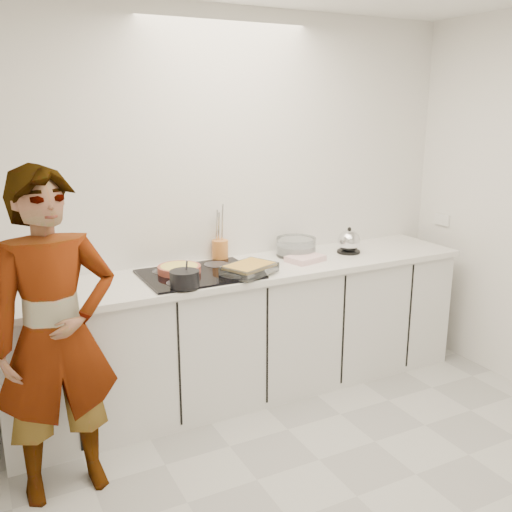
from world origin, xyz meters
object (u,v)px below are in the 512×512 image
utensil_crock (220,250)px  cook (56,337)px  hob (199,274)px  saucepan (185,279)px  mixing_bowl (296,247)px  baking_dish (249,268)px  kettle (349,242)px  tart_dish (179,269)px

utensil_crock → cook: cook is taller
hob → saucepan: saucepan is taller
hob → saucepan: bearing=-128.8°
saucepan → mixing_bowl: saucepan is taller
mixing_bowl → cook: size_ratio=0.20×
baking_dish → mixing_bowl: size_ratio=1.16×
utensil_crock → saucepan: bearing=-131.6°
saucepan → baking_dish: size_ratio=0.59×
kettle → cook: cook is taller
tart_dish → saucepan: saucepan is taller
kettle → cook: bearing=-166.2°
hob → baking_dish: baking_dish is taller
tart_dish → kettle: 1.30m
mixing_bowl → cook: cook is taller
baking_dish → kettle: size_ratio=2.03×
hob → mixing_bowl: bearing=10.0°
mixing_bowl → saucepan: bearing=-159.5°
saucepan → baking_dish: 0.47m
kettle → saucepan: bearing=-169.2°
hob → saucepan: size_ratio=3.11×
tart_dish → saucepan: 0.31m
kettle → tart_dish: bearing=178.5°
saucepan → cook: 0.83m
tart_dish → baking_dish: size_ratio=0.87×
tart_dish → hob: bearing=-32.4°
cook → mixing_bowl: bearing=16.5°
hob → baking_dish: (0.28, -0.16, 0.04)m
kettle → utensil_crock: bearing=165.0°
saucepan → utensil_crock: bearing=48.4°
baking_dish → hob: bearing=150.6°
baking_dish → utensil_crock: (-0.01, 0.44, 0.02)m
baking_dish → cook: (-1.24, -0.34, -0.11)m
tart_dish → cook: cook is taller
baking_dish → cook: cook is taller
tart_dish → baking_dish: (0.39, -0.23, 0.01)m
mixing_bowl → kettle: size_ratio=1.74×
utensil_crock → cook: size_ratio=0.08×
mixing_bowl → kettle: bearing=-15.4°
tart_dish → baking_dish: 0.45m
hob → tart_dish: (-0.11, 0.07, 0.03)m
saucepan → hob: bearing=51.2°
mixing_bowl → utensil_crock: 0.55m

